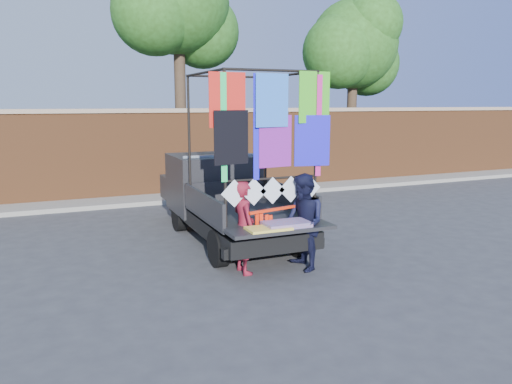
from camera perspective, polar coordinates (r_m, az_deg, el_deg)
name	(u,v)px	position (r m, az deg, el deg)	size (l,w,h in m)	color
ground	(248,265)	(8.76, -0.93, -8.29)	(90.00, 90.00, 0.00)	#38383A
brick_wall	(159,152)	(15.10, -11.01, 4.48)	(30.00, 0.45, 2.61)	brown
curb	(166,198)	(14.60, -10.27, -0.71)	(30.00, 1.20, 0.12)	gray
tree_mid	(179,7)	(16.61, -8.75, 20.19)	(4.20, 3.30, 7.73)	#38281C
tree_right	(355,47)	(19.17, 11.30, 15.90)	(4.20, 3.30, 6.62)	#38281C
pickup_truck	(221,196)	(10.61, -4.00, -0.41)	(2.08, 5.24, 3.30)	black
woman	(244,227)	(8.15, -1.42, -4.04)	(0.56, 0.37, 1.54)	maroon
man	(303,222)	(8.33, 5.43, -3.48)	(0.79, 0.61, 1.62)	black
streamer_bundle	(268,222)	(8.16, 1.38, -3.46)	(0.98, 0.28, 0.68)	#F72D0D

